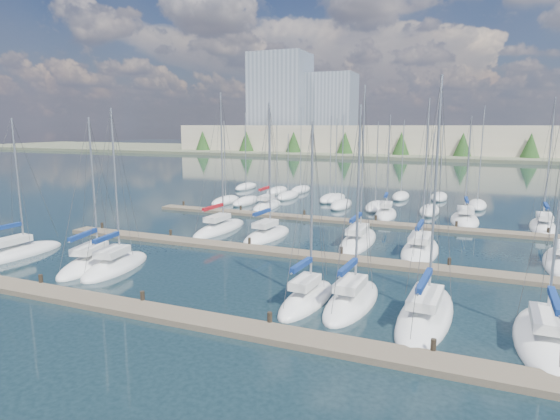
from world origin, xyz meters
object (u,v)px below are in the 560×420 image
at_px(sailboat_l, 420,250).
at_px(sailboat_c, 116,266).
at_px(sailboat_b, 94,262).
at_px(sailboat_q, 465,220).
at_px(sailboat_e, 352,301).
at_px(sailboat_r, 543,227).
at_px(sailboat_j, 267,235).
at_px(sailboat_f, 426,315).
at_px(sailboat_i, 220,229).
at_px(sailboat_p, 386,214).
at_px(sailboat_a, 17,254).
at_px(sailboat_k, 358,241).
at_px(sailboat_g, 547,339).
at_px(sailboat_n, 267,206).
at_px(sailboat_d, 307,299).

bearing_deg(sailboat_l, sailboat_c, -146.12).
height_order(sailboat_b, sailboat_q, sailboat_q).
xyz_separation_m(sailboat_e, sailboat_r, (12.89, 26.84, 0.01)).
relative_size(sailboat_j, sailboat_f, 0.93).
height_order(sailboat_i, sailboat_c, sailboat_i).
xyz_separation_m(sailboat_p, sailboat_a, (-24.18, -28.00, -0.01)).
bearing_deg(sailboat_a, sailboat_k, 33.82).
height_order(sailboat_i, sailboat_f, sailboat_i).
relative_size(sailboat_g, sailboat_c, 1.16).
bearing_deg(sailboat_c, sailboat_f, -9.68).
relative_size(sailboat_b, sailboat_a, 1.00).
bearing_deg(sailboat_f, sailboat_i, 148.88).
bearing_deg(sailboat_l, sailboat_p, 110.87).
relative_size(sailboat_r, sailboat_n, 1.00).
distance_m(sailboat_b, sailboat_n, 27.31).
distance_m(sailboat_l, sailboat_j, 13.67).
relative_size(sailboat_p, sailboat_b, 1.05).
height_order(sailboat_b, sailboat_g, sailboat_g).
height_order(sailboat_d, sailboat_k, sailboat_k).
xyz_separation_m(sailboat_a, sailboat_n, (9.41, 27.75, 0.02)).
distance_m(sailboat_q, sailboat_a, 42.93).
height_order(sailboat_d, sailboat_f, sailboat_f).
distance_m(sailboat_r, sailboat_d, 31.58).
xyz_separation_m(sailboat_p, sailboat_d, (0.34, -28.58, 0.00)).
bearing_deg(sailboat_c, sailboat_b, 168.39).
distance_m(sailboat_g, sailboat_f, 5.70).
height_order(sailboat_g, sailboat_r, sailboat_g).
relative_size(sailboat_g, sailboat_k, 0.98).
bearing_deg(sailboat_l, sailboat_b, -149.09).
bearing_deg(sailboat_i, sailboat_n, 96.24).
bearing_deg(sailboat_q, sailboat_k, -126.15).
bearing_deg(sailboat_a, sailboat_j, 42.99).
relative_size(sailboat_i, sailboat_j, 1.11).
bearing_deg(sailboat_l, sailboat_g, -61.76).
bearing_deg(sailboat_i, sailboat_d, -43.68).
distance_m(sailboat_i, sailboat_n, 13.72).
height_order(sailboat_r, sailboat_d, sailboat_r).
bearing_deg(sailboat_g, sailboat_c, 178.69).
bearing_deg(sailboat_g, sailboat_n, 135.30).
bearing_deg(sailboat_j, sailboat_a, -135.05).
height_order(sailboat_g, sailboat_k, sailboat_k).
height_order(sailboat_j, sailboat_d, sailboat_j).
bearing_deg(sailboat_r, sailboat_n, -179.52).
relative_size(sailboat_i, sailboat_n, 1.02).
xyz_separation_m(sailboat_a, sailboat_d, (24.52, -0.58, 0.01)).
height_order(sailboat_d, sailboat_n, sailboat_n).
bearing_deg(sailboat_n, sailboat_g, -48.25).
xyz_separation_m(sailboat_p, sailboat_g, (12.66, -29.07, -0.01)).
bearing_deg(sailboat_q, sailboat_j, -142.95).
relative_size(sailboat_q, sailboat_r, 0.87).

